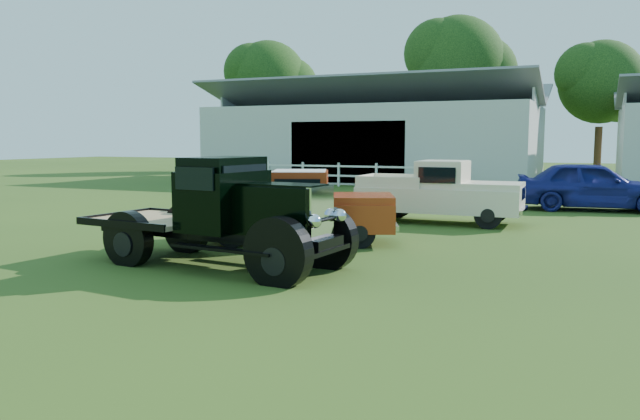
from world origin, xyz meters
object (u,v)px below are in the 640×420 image
at_px(misc_car_blue, 592,186).
at_px(red_pickup, 296,206).
at_px(white_pickup, 439,192).
at_px(vintage_flatbed, 219,212).

bearing_deg(misc_car_blue, red_pickup, 141.02).
distance_m(red_pickup, misc_car_blue, 11.64).
xyz_separation_m(red_pickup, white_pickup, (2.21, 4.74, 0.03)).
distance_m(vintage_flatbed, white_pickup, 8.04).
distance_m(white_pickup, misc_car_blue, 6.48).
bearing_deg(vintage_flatbed, white_pickup, 78.82).
relative_size(vintage_flatbed, red_pickup, 1.12).
xyz_separation_m(white_pickup, misc_car_blue, (3.94, 5.14, -0.04)).
bearing_deg(white_pickup, red_pickup, -115.65).
relative_size(vintage_flatbed, white_pickup, 1.09).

